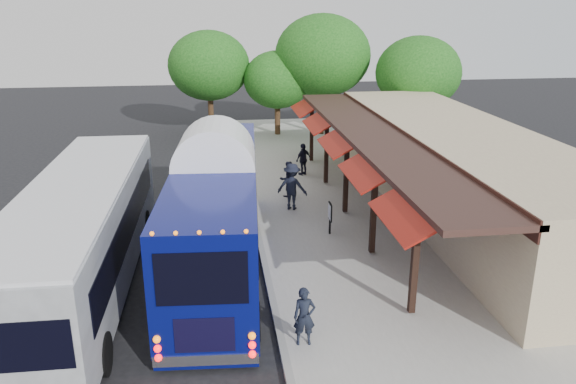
{
  "coord_description": "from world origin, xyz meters",
  "views": [
    {
      "loc": [
        -1.47,
        -17.15,
        8.37
      ],
      "look_at": [
        1.16,
        2.16,
        1.8
      ],
      "focal_mm": 35.0,
      "sensor_mm": 36.0,
      "label": 1
    }
  ],
  "objects_px": {
    "ped_d": "(292,187)",
    "city_bus": "(82,232)",
    "ped_a": "(304,317)",
    "ped_c": "(303,159)",
    "coach_bus": "(217,207)",
    "sign_board": "(330,213)",
    "ped_b": "(288,179)"
  },
  "relations": [
    {
      "from": "ped_c",
      "to": "ped_d",
      "type": "bearing_deg",
      "value": 39.03
    },
    {
      "from": "ped_a",
      "to": "ped_c",
      "type": "relative_size",
      "value": 0.95
    },
    {
      "from": "city_bus",
      "to": "ped_c",
      "type": "xyz_separation_m",
      "value": [
        8.44,
        10.58,
        -0.92
      ]
    },
    {
      "from": "ped_b",
      "to": "ped_d",
      "type": "relative_size",
      "value": 0.82
    },
    {
      "from": "ped_b",
      "to": "sign_board",
      "type": "bearing_deg",
      "value": 84.46
    },
    {
      "from": "coach_bus",
      "to": "ped_d",
      "type": "distance_m",
      "value": 5.66
    },
    {
      "from": "ped_a",
      "to": "ped_d",
      "type": "relative_size",
      "value": 0.78
    },
    {
      "from": "sign_board",
      "to": "ped_a",
      "type": "bearing_deg",
      "value": -105.77
    },
    {
      "from": "city_bus",
      "to": "ped_d",
      "type": "distance_m",
      "value": 9.22
    },
    {
      "from": "ped_b",
      "to": "ped_d",
      "type": "distance_m",
      "value": 1.64
    },
    {
      "from": "ped_d",
      "to": "city_bus",
      "type": "bearing_deg",
      "value": 62.48
    },
    {
      "from": "coach_bus",
      "to": "ped_a",
      "type": "xyz_separation_m",
      "value": [
        2.05,
        -5.19,
        -1.15
      ]
    },
    {
      "from": "ped_b",
      "to": "coach_bus",
      "type": "bearing_deg",
      "value": 45.25
    },
    {
      "from": "ped_a",
      "to": "ped_c",
      "type": "xyz_separation_m",
      "value": [
        2.35,
        14.64,
        0.04
      ]
    },
    {
      "from": "city_bus",
      "to": "ped_a",
      "type": "distance_m",
      "value": 7.38
    },
    {
      "from": "coach_bus",
      "to": "ped_b",
      "type": "relative_size",
      "value": 7.54
    },
    {
      "from": "ped_b",
      "to": "ped_c",
      "type": "xyz_separation_m",
      "value": [
        1.22,
        3.21,
        0.0
      ]
    },
    {
      "from": "ped_a",
      "to": "sign_board",
      "type": "bearing_deg",
      "value": 74.86
    },
    {
      "from": "ped_a",
      "to": "ped_d",
      "type": "xyz_separation_m",
      "value": [
        1.09,
        9.8,
        0.21
      ]
    },
    {
      "from": "coach_bus",
      "to": "ped_a",
      "type": "height_order",
      "value": "coach_bus"
    },
    {
      "from": "ped_a",
      "to": "ped_d",
      "type": "height_order",
      "value": "ped_d"
    },
    {
      "from": "city_bus",
      "to": "ped_b",
      "type": "bearing_deg",
      "value": 46.42
    },
    {
      "from": "ped_c",
      "to": "ped_a",
      "type": "bearing_deg",
      "value": 44.53
    },
    {
      "from": "ped_b",
      "to": "ped_a",
      "type": "bearing_deg",
      "value": 66.6
    },
    {
      "from": "city_bus",
      "to": "coach_bus",
      "type": "bearing_deg",
      "value": 16.43
    },
    {
      "from": "coach_bus",
      "to": "ped_a",
      "type": "distance_m",
      "value": 5.7
    },
    {
      "from": "ped_c",
      "to": "sign_board",
      "type": "bearing_deg",
      "value": 51.84
    },
    {
      "from": "coach_bus",
      "to": "ped_c",
      "type": "distance_m",
      "value": 10.48
    },
    {
      "from": "city_bus",
      "to": "sign_board",
      "type": "relative_size",
      "value": 10.44
    },
    {
      "from": "ped_b",
      "to": "ped_d",
      "type": "bearing_deg",
      "value": 70.66
    },
    {
      "from": "city_bus",
      "to": "ped_c",
      "type": "height_order",
      "value": "city_bus"
    },
    {
      "from": "ped_b",
      "to": "sign_board",
      "type": "height_order",
      "value": "ped_b"
    }
  ]
}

